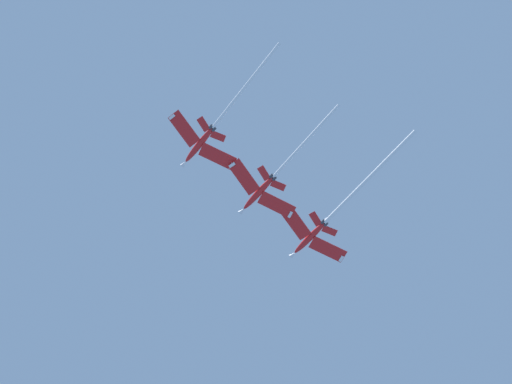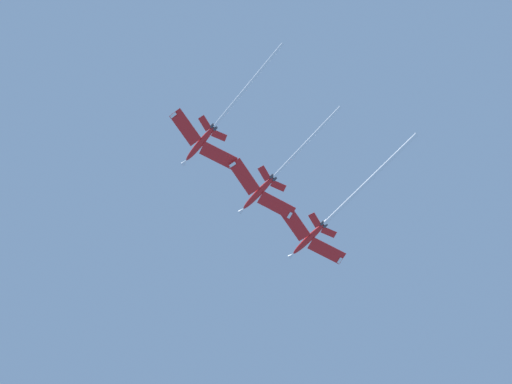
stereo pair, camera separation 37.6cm
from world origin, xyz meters
name	(u,v)px [view 2 (the right image)]	position (x,y,z in m)	size (l,w,h in m)	color
jet_inner_left	(212,130)	(-2.41, 14.31, 170.58)	(37.08, 19.79, 15.60)	red
jet_centre	(269,182)	(-5.57, -4.22, 170.02)	(34.93, 19.84, 14.72)	red
jet_inner_right	(330,218)	(-11.97, -20.24, 168.87)	(41.61, 19.79, 18.41)	red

